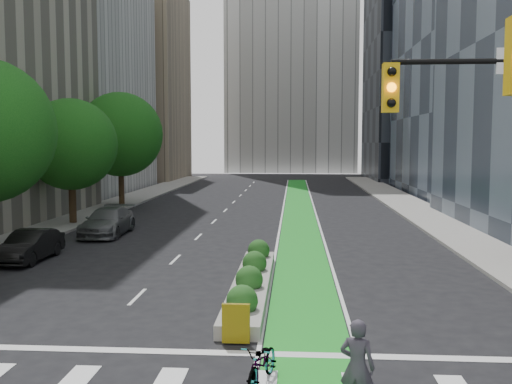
# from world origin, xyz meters

# --- Properties ---
(ground) EXTENTS (160.00, 160.00, 0.00)m
(ground) POSITION_xyz_m (0.00, 0.00, 0.00)
(ground) COLOR black
(ground) RESTS_ON ground
(sidewalk_left) EXTENTS (3.60, 90.00, 0.15)m
(sidewalk_left) POSITION_xyz_m (-11.80, 25.00, 0.07)
(sidewalk_left) COLOR gray
(sidewalk_left) RESTS_ON ground
(sidewalk_right) EXTENTS (3.60, 90.00, 0.15)m
(sidewalk_right) POSITION_xyz_m (11.80, 25.00, 0.07)
(sidewalk_right) COLOR gray
(sidewalk_right) RESTS_ON ground
(bike_lane_paint) EXTENTS (2.20, 70.00, 0.01)m
(bike_lane_paint) POSITION_xyz_m (3.00, 30.00, 0.01)
(bike_lane_paint) COLOR #1B9423
(bike_lane_paint) RESTS_ON ground
(building_tan_far) EXTENTS (14.00, 16.00, 26.00)m
(building_tan_far) POSITION_xyz_m (-20.00, 66.00, 13.00)
(building_tan_far) COLOR tan
(building_tan_far) RESTS_ON ground
(building_dark_end) EXTENTS (14.00, 18.00, 28.00)m
(building_dark_end) POSITION_xyz_m (20.00, 68.00, 14.00)
(building_dark_end) COLOR black
(building_dark_end) RESTS_ON ground
(tree_midfar) EXTENTS (5.60, 5.60, 7.76)m
(tree_midfar) POSITION_xyz_m (-11.00, 22.00, 4.95)
(tree_midfar) COLOR black
(tree_midfar) RESTS_ON ground
(tree_far) EXTENTS (6.60, 6.60, 9.00)m
(tree_far) POSITION_xyz_m (-11.00, 32.00, 5.69)
(tree_far) COLOR black
(tree_far) RESTS_ON ground
(median_planter) EXTENTS (1.20, 10.26, 1.10)m
(median_planter) POSITION_xyz_m (1.20, 7.04, 0.37)
(median_planter) COLOR gray
(median_planter) RESTS_ON ground
(bicycle) EXTENTS (1.02, 1.85, 0.92)m
(bicycle) POSITION_xyz_m (2.00, -0.53, 0.46)
(bicycle) COLOR gray
(bicycle) RESTS_ON ground
(cyclist) EXTENTS (0.77, 0.64, 1.83)m
(cyclist) POSITION_xyz_m (3.83, -1.71, 0.91)
(cyclist) COLOR #36333D
(cyclist) RESTS_ON ground
(parked_car_left_mid) EXTENTS (1.47, 4.06, 1.33)m
(parked_car_left_mid) POSITION_xyz_m (-8.65, 11.30, 0.67)
(parked_car_left_mid) COLOR black
(parked_car_left_mid) RESTS_ON ground
(parked_car_left_far) EXTENTS (2.21, 5.22, 1.50)m
(parked_car_left_far) POSITION_xyz_m (-7.57, 18.29, 0.75)
(parked_car_left_far) COLOR #515456
(parked_car_left_far) RESTS_ON ground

